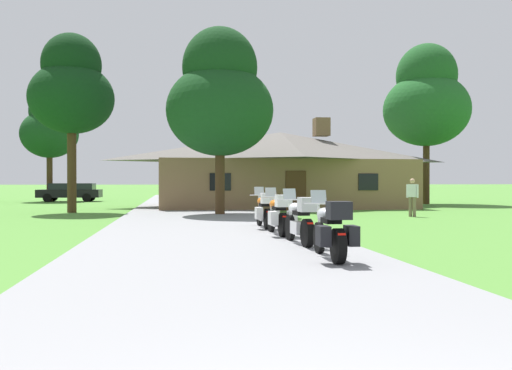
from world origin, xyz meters
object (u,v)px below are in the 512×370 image
object	(u,v)px
motorcycle_silver_nearest_to_camera	(331,231)
bystander_white_shirt_near_lodge	(412,195)
motorcycle_orange_farthest_in_row	(265,211)
tree_right_of_lodge	(426,100)
motorcycle_white_second_in_row	(300,221)
tree_left_far	(49,128)
tree_left_near	(72,89)
parked_black_suv_far_left	(71,191)
motorcycle_orange_third_in_row	(279,215)
tree_by_lodge_front	(220,98)

from	to	relation	value
motorcycle_silver_nearest_to_camera	bystander_white_shirt_near_lodge	xyz separation A→B (m)	(7.28, 12.21, 0.32)
motorcycle_orange_farthest_in_row	tree_right_of_lodge	size ratio (longest dim) A/B	0.19
motorcycle_silver_nearest_to_camera	motorcycle_white_second_in_row	world-z (taller)	same
motorcycle_silver_nearest_to_camera	tree_left_far	distance (m)	35.87
tree_right_of_lodge	tree_left_near	distance (m)	22.96
tree_left_far	parked_black_suv_far_left	xyz separation A→B (m)	(1.66, -0.58, -4.91)
motorcycle_orange_third_in_row	bystander_white_shirt_near_lodge	world-z (taller)	bystander_white_shirt_near_lodge
motorcycle_orange_farthest_in_row	tree_by_lodge_front	size ratio (longest dim) A/B	0.24
motorcycle_orange_farthest_in_row	tree_left_near	distance (m)	14.38
motorcycle_silver_nearest_to_camera	bystander_white_shirt_near_lodge	distance (m)	14.22
motorcycle_orange_third_in_row	parked_black_suv_far_left	bearing A→B (deg)	108.63
motorcycle_orange_farthest_in_row	parked_black_suv_far_left	distance (m)	27.86
motorcycle_orange_farthest_in_row	tree_by_lodge_front	distance (m)	8.94
motorcycle_white_second_in_row	tree_right_of_lodge	distance (m)	26.75
tree_by_lodge_front	motorcycle_silver_nearest_to_camera	bearing A→B (deg)	-86.39
tree_right_of_lodge	tree_left_near	bearing A→B (deg)	-162.87
motorcycle_white_second_in_row	parked_black_suv_far_left	world-z (taller)	parked_black_suv_far_left
motorcycle_silver_nearest_to_camera	motorcycle_orange_third_in_row	size ratio (longest dim) A/B	1.00
motorcycle_white_second_in_row	tree_left_far	xyz separation A→B (m)	(-12.53, 30.70, 5.07)
motorcycle_silver_nearest_to_camera	bystander_white_shirt_near_lodge	bearing A→B (deg)	60.93
tree_right_of_lodge	tree_left_far	xyz separation A→B (m)	(-26.48, 8.81, -1.40)
tree_by_lodge_front	motorcycle_orange_farthest_in_row	bearing A→B (deg)	-83.90
motorcycle_white_second_in_row	tree_left_far	distance (m)	33.55
motorcycle_silver_nearest_to_camera	parked_black_suv_far_left	world-z (taller)	parked_black_suv_far_left
motorcycle_silver_nearest_to_camera	tree_left_near	distance (m)	20.14
bystander_white_shirt_near_lodge	parked_black_suv_far_left	xyz separation A→B (m)	(-18.15, 20.44, -0.15)
motorcycle_orange_third_in_row	tree_right_of_lodge	distance (m)	25.03
tree_by_lodge_front	parked_black_suv_far_left	size ratio (longest dim) A/B	1.83
tree_left_far	tree_left_near	xyz separation A→B (m)	(4.56, -15.57, 0.42)
parked_black_suv_far_left	bystander_white_shirt_near_lodge	bearing A→B (deg)	-136.34
bystander_white_shirt_near_lodge	tree_left_near	distance (m)	17.00
motorcycle_silver_nearest_to_camera	parked_black_suv_far_left	xyz separation A→B (m)	(-10.87, 32.65, 0.17)
bystander_white_shirt_near_lodge	tree_by_lodge_front	distance (m)	9.58
motorcycle_orange_third_in_row	tree_left_near	distance (m)	16.12
motorcycle_orange_farthest_in_row	tree_right_of_lodge	distance (m)	23.33
motorcycle_silver_nearest_to_camera	motorcycle_orange_farthest_in_row	world-z (taller)	same
motorcycle_orange_third_in_row	motorcycle_orange_farthest_in_row	world-z (taller)	same
motorcycle_orange_third_in_row	tree_right_of_lodge	bearing A→B (deg)	52.05
motorcycle_silver_nearest_to_camera	motorcycle_orange_third_in_row	bearing A→B (deg)	92.75
motorcycle_silver_nearest_to_camera	tree_left_far	world-z (taller)	tree_left_far
tree_left_near	bystander_white_shirt_near_lodge	bearing A→B (deg)	-19.65
motorcycle_white_second_in_row	motorcycle_orange_third_in_row	bearing A→B (deg)	88.76
motorcycle_orange_third_in_row	motorcycle_silver_nearest_to_camera	bearing A→B (deg)	-91.47
bystander_white_shirt_near_lodge	tree_left_far	world-z (taller)	tree_left_far
motorcycle_silver_nearest_to_camera	motorcycle_orange_third_in_row	distance (m)	4.72
bystander_white_shirt_near_lodge	tree_left_far	distance (m)	29.27
motorcycle_silver_nearest_to_camera	tree_left_near	xyz separation A→B (m)	(-7.98, 17.66, 5.49)
bystander_white_shirt_near_lodge	parked_black_suv_far_left	world-z (taller)	bystander_white_shirt_near_lodge
motorcycle_silver_nearest_to_camera	motorcycle_orange_farthest_in_row	xyz separation A→B (m)	(-0.11, 6.95, 0.00)
motorcycle_orange_third_in_row	tree_left_far	world-z (taller)	tree_left_far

